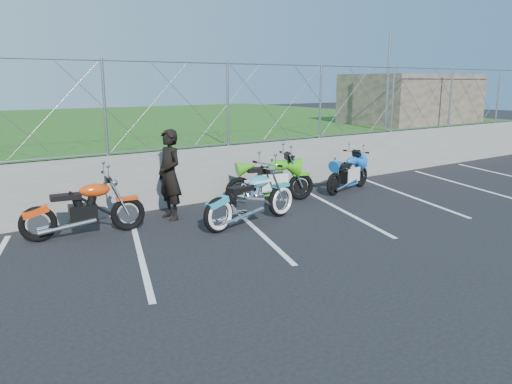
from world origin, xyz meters
TOP-DOWN VIEW (x-y plane):
  - ground at (0.00, 0.00)m, footprint 90.00×90.00m
  - retaining_wall at (0.00, 3.50)m, footprint 30.00×0.22m
  - grass_field at (0.00, 13.50)m, footprint 30.00×20.00m
  - stone_building at (10.50, 5.50)m, footprint 5.00×3.00m
  - chain_link_fence at (0.00, 3.50)m, footprint 28.00×0.03m
  - sign_pole at (7.20, 3.90)m, footprint 0.08×0.08m
  - parking_lines at (1.20, 1.00)m, footprint 18.29×4.31m
  - cruiser_turquoise at (0.11, 1.20)m, footprint 2.41×0.76m
  - naked_orange at (-2.88, 2.33)m, footprint 2.26×0.76m
  - sportbike_green at (1.56, 2.47)m, footprint 2.17×0.87m
  - sportbike_blue at (3.98, 2.31)m, footprint 1.94×0.73m
  - person_standing at (-1.07, 2.51)m, footprint 0.49×0.71m

SIDE VIEW (x-z plane):
  - ground at x=0.00m, z-range 0.00..0.00m
  - parking_lines at x=1.20m, z-range 0.00..0.01m
  - sportbike_blue at x=3.98m, z-range -0.07..0.95m
  - cruiser_turquoise at x=0.11m, z-range -0.12..1.08m
  - naked_orange at x=-2.88m, z-range -0.08..1.05m
  - sportbike_green at x=1.56m, z-range -0.08..1.08m
  - retaining_wall at x=0.00m, z-range 0.00..1.30m
  - grass_field at x=0.00m, z-range 0.00..1.30m
  - person_standing at x=-1.07m, z-range 0.00..1.88m
  - stone_building at x=10.50m, z-range 1.30..3.10m
  - chain_link_fence at x=0.00m, z-range 1.30..3.30m
  - sign_pole at x=7.20m, z-range 1.30..4.30m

